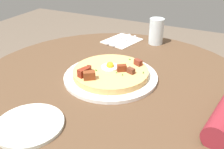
# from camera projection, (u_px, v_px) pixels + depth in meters

# --- Properties ---
(dining_table) EXTENTS (1.03, 1.03, 0.72)m
(dining_table) POSITION_uv_depth(u_px,v_px,m) (113.00, 119.00, 0.98)
(dining_table) COLOR brown
(dining_table) RESTS_ON ground_plane
(pizza_plate) EXTENTS (0.34, 0.34, 0.01)m
(pizza_plate) POSITION_uv_depth(u_px,v_px,m) (111.00, 76.00, 0.92)
(pizza_plate) COLOR white
(pizza_plate) RESTS_ON dining_table
(breakfast_pizza) EXTENTS (0.27, 0.27, 0.05)m
(breakfast_pizza) POSITION_uv_depth(u_px,v_px,m) (110.00, 72.00, 0.91)
(breakfast_pizza) COLOR #DCB167
(breakfast_pizza) RESTS_ON pizza_plate
(bread_plate) EXTENTS (0.19, 0.19, 0.01)m
(bread_plate) POSITION_uv_depth(u_px,v_px,m) (29.00, 125.00, 0.68)
(bread_plate) COLOR silver
(bread_plate) RESTS_ON dining_table
(napkin) EXTENTS (0.18, 0.20, 0.00)m
(napkin) POSITION_uv_depth(u_px,v_px,m) (122.00, 41.00, 1.25)
(napkin) COLOR white
(napkin) RESTS_ON dining_table
(fork) EXTENTS (0.06, 0.18, 0.00)m
(fork) POSITION_uv_depth(u_px,v_px,m) (119.00, 39.00, 1.26)
(fork) COLOR silver
(fork) RESTS_ON napkin
(knife) EXTENTS (0.06, 0.18, 0.00)m
(knife) POSITION_uv_depth(u_px,v_px,m) (125.00, 41.00, 1.24)
(knife) COLOR silver
(knife) RESTS_ON napkin
(water_glass) EXTENTS (0.07, 0.07, 0.12)m
(water_glass) POSITION_uv_depth(u_px,v_px,m) (156.00, 31.00, 1.19)
(water_glass) COLOR silver
(water_glass) RESTS_ON dining_table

